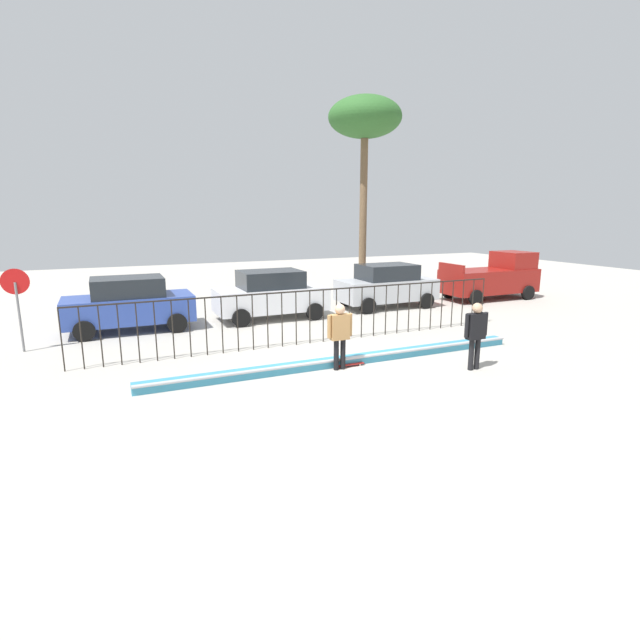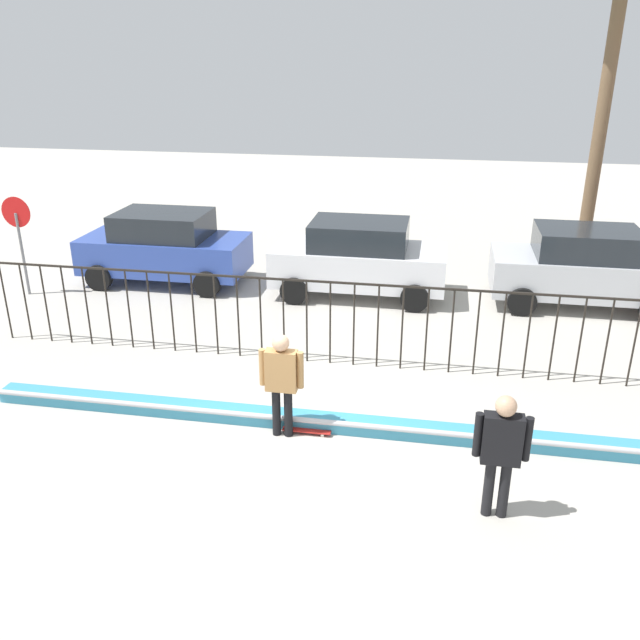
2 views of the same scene
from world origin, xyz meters
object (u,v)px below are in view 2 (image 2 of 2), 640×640
at_px(skateboard, 307,430).
at_px(parked_car_blue, 165,247).
at_px(parked_car_silver, 584,267).
at_px(camera_operator, 501,446).
at_px(parked_car_white, 359,258).
at_px(stop_sign, 19,232).
at_px(skateboarder, 281,376).

bearing_deg(skateboard, parked_car_blue, 149.04).
bearing_deg(parked_car_silver, camera_operator, -102.26).
xyz_separation_m(skateboard, parked_car_white, (-0.01, 6.73, 0.91)).
distance_m(camera_operator, parked_car_silver, 8.88).
distance_m(parked_car_white, stop_sign, 8.44).
distance_m(parked_car_blue, parked_car_silver, 10.59).
bearing_deg(parked_car_white, parked_car_silver, -1.68).
height_order(parked_car_blue, parked_car_white, same).
xyz_separation_m(parked_car_white, stop_sign, (-8.29, -1.45, 0.64)).
distance_m(skateboarder, parked_car_blue, 8.45).
relative_size(skateboarder, parked_car_white, 0.41).
bearing_deg(parked_car_blue, stop_sign, -155.89).
bearing_deg(skateboarder, parked_car_white, 100.25).
xyz_separation_m(skateboarder, parked_car_blue, (-4.81, 6.94, -0.09)).
xyz_separation_m(parked_car_blue, stop_sign, (-3.11, -1.54, 0.64)).
bearing_deg(skateboarder, parked_car_silver, 64.03).
height_order(skateboarder, parked_car_white, parked_car_white).
xyz_separation_m(skateboarder, parked_car_silver, (5.78, 7.06, -0.09)).
distance_m(camera_operator, stop_sign, 13.12).
bearing_deg(skateboard, parked_car_white, 111.84).
bearing_deg(parked_car_blue, parked_car_silver, -1.64).
bearing_deg(parked_car_blue, camera_operator, -48.41).
height_order(skateboarder, camera_operator, camera_operator).
xyz_separation_m(camera_operator, parked_car_blue, (-8.07, 8.39, -0.11)).
bearing_deg(camera_operator, skateboarder, -21.05).
relative_size(camera_operator, parked_car_silver, 0.42).
distance_m(parked_car_blue, stop_sign, 3.53).
bearing_deg(skateboarder, skateboard, 31.29).
distance_m(parked_car_silver, stop_sign, 13.81).
relative_size(skateboard, camera_operator, 0.44).
xyz_separation_m(parked_car_blue, parked_car_white, (5.18, -0.09, 0.00)).
height_order(camera_operator, parked_car_blue, parked_car_blue).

